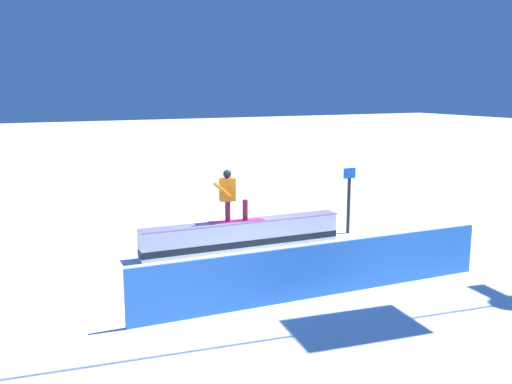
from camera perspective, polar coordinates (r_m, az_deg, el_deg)
name	(u,v)px	position (r m, az deg, el deg)	size (l,w,h in m)	color
ground_plane	(243,249)	(15.21, -1.35, -5.76)	(120.00, 120.00, 0.00)	white
grind_box	(243,236)	(15.11, -1.36, -4.48)	(5.58, 0.72, 0.78)	white
snowboarder	(230,194)	(14.74, -2.69, -0.21)	(1.51, 0.51, 1.39)	#C22A87
safety_fence	(321,270)	(11.77, 6.59, -7.90)	(8.04, 0.06, 1.13)	#337CDE
trail_marker	(349,199)	(16.79, 9.38, -0.66)	(0.40, 0.10, 1.95)	#262628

